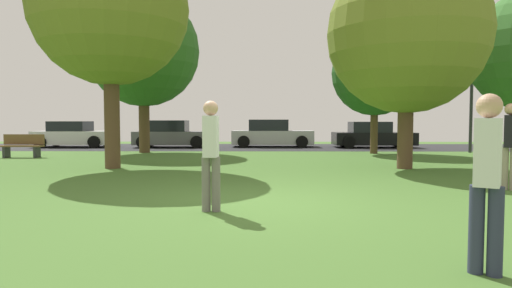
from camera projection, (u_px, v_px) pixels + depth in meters
ground_plane at (253, 202)px, 7.88m from camera, size 44.00×44.00×0.00m
road_strip at (260, 147)px, 23.85m from camera, size 44.00×6.40×0.01m
birch_tree_lone at (375, 73)px, 19.18m from camera, size 3.72×3.72×5.37m
maple_tree_near at (110, 7)px, 13.23m from camera, size 4.69×4.69×7.18m
maple_tree_far at (407, 34)px, 13.16m from camera, size 4.72×4.72×6.38m
oak_tree_center at (143, 51)px, 19.70m from camera, size 4.97×4.97×7.03m
person_thrower at (510, 142)px, 9.22m from camera, size 0.35×0.39×1.81m
person_catcher at (487, 175)px, 4.16m from camera, size 0.35×0.39×1.71m
person_walking at (211, 150)px, 7.06m from camera, size 0.30×0.33×1.77m
parked_car_white at (74, 135)px, 23.97m from camera, size 4.04×2.02×1.39m
parked_car_grey at (172, 135)px, 23.81m from camera, size 4.01×1.92×1.44m
parked_car_silver at (271, 134)px, 24.20m from camera, size 4.36×2.04×1.48m
parked_car_black at (372, 136)px, 23.59m from camera, size 4.19×2.07×1.37m
park_bench at (22, 146)px, 17.32m from camera, size 1.60×0.45×0.90m
street_lamp_post at (471, 102)px, 19.78m from camera, size 0.14×0.14×4.50m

